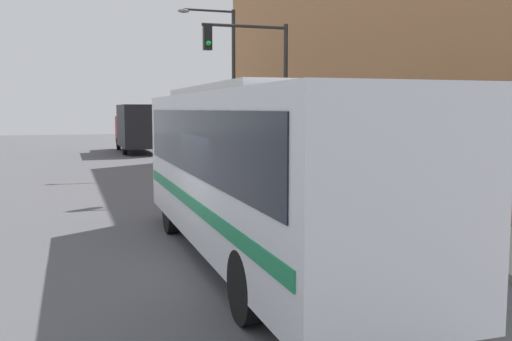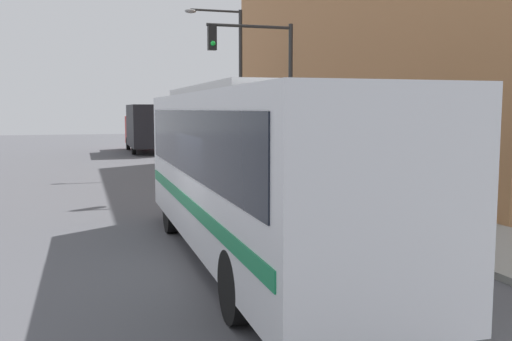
# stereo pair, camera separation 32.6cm
# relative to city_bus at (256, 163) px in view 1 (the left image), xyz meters

# --- Properties ---
(ground_plane) EXTENTS (120.00, 120.00, 0.00)m
(ground_plane) POSITION_rel_city_bus_xyz_m (-0.73, -0.13, -1.96)
(ground_plane) COLOR #515156
(sidewalk) EXTENTS (2.98, 70.00, 0.13)m
(sidewalk) POSITION_rel_city_bus_xyz_m (5.25, 19.87, -1.89)
(sidewalk) COLOR gray
(sidewalk) RESTS_ON ground_plane
(building_facade) EXTENTS (6.00, 23.94, 11.26)m
(building_facade) POSITION_rel_city_bus_xyz_m (9.74, 12.83, 3.67)
(building_facade) COLOR #B27A4C
(building_facade) RESTS_ON ground_plane
(city_bus) EXTENTS (2.54, 10.48, 3.38)m
(city_bus) POSITION_rel_city_bus_xyz_m (0.00, 0.00, 0.00)
(city_bus) COLOR silver
(city_bus) RESTS_ON ground_plane
(delivery_truck) EXTENTS (2.47, 8.02, 3.26)m
(delivery_truck) POSITION_rel_city_bus_xyz_m (1.28, 29.55, -0.20)
(delivery_truck) COLOR black
(delivery_truck) RESTS_ON ground_plane
(fire_hydrant) EXTENTS (0.22, 0.29, 0.75)m
(fire_hydrant) POSITION_rel_city_bus_xyz_m (4.37, 5.18, -1.45)
(fire_hydrant) COLOR gold
(fire_hydrant) RESTS_ON sidewalk
(traffic_light_pole) EXTENTS (3.28, 0.35, 5.98)m
(traffic_light_pole) POSITION_rel_city_bus_xyz_m (3.47, 10.03, 2.23)
(traffic_light_pole) COLOR #2D2D2D
(traffic_light_pole) RESTS_ON sidewalk
(parking_meter) EXTENTS (0.14, 0.14, 1.26)m
(parking_meter) POSITION_rel_city_bus_xyz_m (4.37, 8.32, -0.97)
(parking_meter) COLOR #2D2D2D
(parking_meter) RESTS_ON sidewalk
(street_lamp) EXTENTS (2.86, 0.28, 7.68)m
(street_lamp) POSITION_rel_city_bus_xyz_m (4.25, 17.38, 2.74)
(street_lamp) COLOR #2D2D2D
(street_lamp) RESTS_ON sidewalk
(pedestrian_near_corner) EXTENTS (0.34, 0.34, 1.82)m
(pedestrian_near_corner) POSITION_rel_city_bus_xyz_m (5.83, 4.90, -0.89)
(pedestrian_near_corner) COLOR slate
(pedestrian_near_corner) RESTS_ON sidewalk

